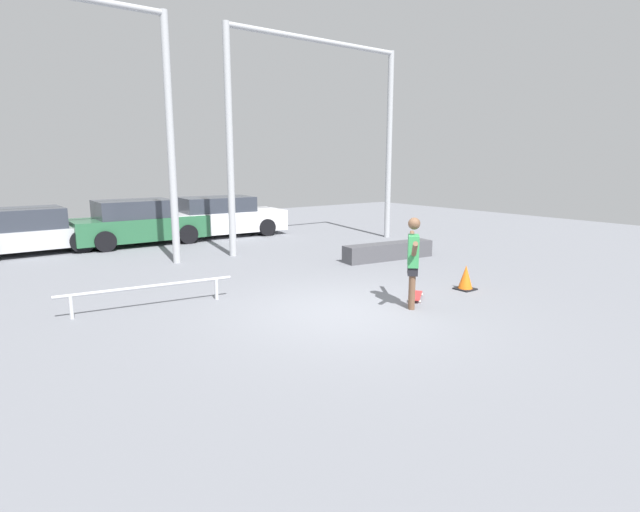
{
  "coord_description": "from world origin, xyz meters",
  "views": [
    {
      "loc": [
        -5.65,
        -6.74,
        2.71
      ],
      "look_at": [
        0.44,
        1.45,
        0.77
      ],
      "focal_mm": 28.0,
      "sensor_mm": 36.0,
      "label": 1
    }
  ],
  "objects": [
    {
      "name": "canopy_support_right",
      "position": [
        3.94,
        6.23,
        3.94
      ],
      "size": [
        6.39,
        0.2,
        6.41
      ],
      "color": "#A5A8AD",
      "rests_on": "ground_plane"
    },
    {
      "name": "parked_car_green",
      "position": [
        -0.69,
        9.99,
        0.7
      ],
      "size": [
        4.24,
        1.99,
        1.47
      ],
      "rotation": [
        0.0,
        0.0,
        -0.01
      ],
      "color": "#28603D",
      "rests_on": "ground_plane"
    },
    {
      "name": "parked_car_silver",
      "position": [
        -3.88,
        10.25,
        0.66
      ],
      "size": [
        4.04,
        2.06,
        1.36
      ],
      "rotation": [
        0.0,
        0.0,
        0.02
      ],
      "color": "#B7BABF",
      "rests_on": "ground_plane"
    },
    {
      "name": "canopy_support_left",
      "position": [
        -3.94,
        6.23,
        3.94
      ],
      "size": [
        6.39,
        0.2,
        6.41
      ],
      "color": "#A5A8AD",
      "rests_on": "ground_plane"
    },
    {
      "name": "skateboarder",
      "position": [
        1.11,
        -0.53,
        0.96
      ],
      "size": [
        1.07,
        1.09,
        1.71
      ],
      "rotation": [
        0.0,
        0.0,
        0.79
      ],
      "color": "brown",
      "rests_on": "ground_plane"
    },
    {
      "name": "ground_plane",
      "position": [
        0.0,
        0.0,
        0.0
      ],
      "size": [
        36.0,
        36.0,
        0.0
      ],
      "primitive_type": "plane",
      "color": "slate"
    },
    {
      "name": "skateboard",
      "position": [
        1.65,
        -0.14,
        0.06
      ],
      "size": [
        0.72,
        0.62,
        0.08
      ],
      "rotation": [
        0.0,
        0.0,
        0.65
      ],
      "color": "red",
      "rests_on": "ground_plane"
    },
    {
      "name": "grind_rail",
      "position": [
        -2.85,
        2.39,
        0.36
      ],
      "size": [
        3.15,
        0.48,
        0.45
      ],
      "rotation": [
        0.0,
        0.0,
        -0.13
      ],
      "color": "#B7BABF",
      "rests_on": "ground_plane"
    },
    {
      "name": "parked_car_white",
      "position": [
        2.28,
        10.04,
        0.7
      ],
      "size": [
        4.68,
        2.2,
        1.44
      ],
      "rotation": [
        0.0,
        0.0,
        -0.07
      ],
      "color": "white",
      "rests_on": "ground_plane"
    },
    {
      "name": "traffic_cone",
      "position": [
        3.06,
        -0.27,
        0.26
      ],
      "size": [
        0.38,
        0.38,
        0.53
      ],
      "color": "black",
      "rests_on": "ground_plane"
    },
    {
      "name": "grind_box",
      "position": [
        4.09,
        3.14,
        0.23
      ],
      "size": [
        2.81,
        0.85,
        0.47
      ],
      "primitive_type": "cube",
      "rotation": [
        0.0,
        0.0,
        -0.13
      ],
      "color": "#47474C",
      "rests_on": "ground_plane"
    }
  ]
}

